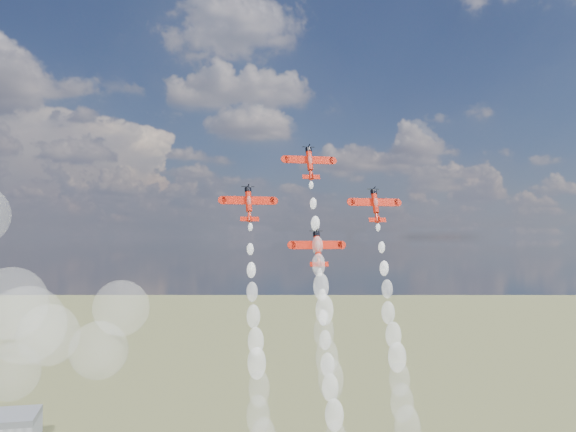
# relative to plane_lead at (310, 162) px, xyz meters

# --- Properties ---
(plane_lead) EXTENTS (11.70, 4.93, 8.10)m
(plane_lead) POSITION_rel_plane_lead_xyz_m (0.00, 0.00, 0.00)
(plane_lead) COLOR #B81909
(plane_lead) RESTS_ON ground
(plane_left) EXTENTS (11.70, 4.93, 8.10)m
(plane_left) POSITION_rel_plane_lead_xyz_m (-15.05, -3.31, -10.00)
(plane_left) COLOR #B81909
(plane_left) RESTS_ON ground
(plane_right) EXTENTS (11.70, 4.93, 8.10)m
(plane_right) POSITION_rel_plane_lead_xyz_m (15.05, -3.31, -10.00)
(plane_right) COLOR #B81909
(plane_right) RESTS_ON ground
(plane_slot) EXTENTS (11.70, 4.93, 8.10)m
(plane_slot) POSITION_rel_plane_lead_xyz_m (0.00, -6.61, -20.01)
(plane_slot) COLOR #B81909
(plane_slot) RESTS_ON ground
(smoke_trail_lead) EXTENTS (5.25, 17.45, 44.64)m
(smoke_trail_lead) POSITION_rel_plane_lead_xyz_m (-0.03, -12.82, -38.50)
(smoke_trail_lead) COLOR white
(smoke_trail_lead) RESTS_ON plane_lead
(smoke_trail_left) EXTENTS (5.55, 17.41, 45.08)m
(smoke_trail_left) POSITION_rel_plane_lead_xyz_m (-15.03, -16.19, -48.74)
(smoke_trail_left) COLOR white
(smoke_trail_left) RESTS_ON plane_left
(smoke_trail_right) EXTENTS (5.21, 17.51, 44.57)m
(smoke_trail_right) POSITION_rel_plane_lead_xyz_m (15.36, -16.33, -48.37)
(smoke_trail_right) COLOR white
(smoke_trail_right) RESTS_ON plane_right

